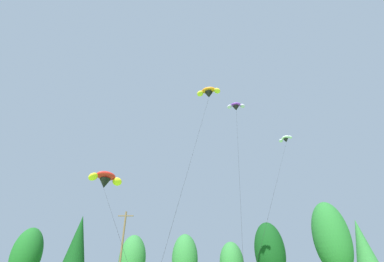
{
  "coord_description": "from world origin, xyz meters",
  "views": [
    {
      "loc": [
        -0.9,
        4.84,
        2.37
      ],
      "look_at": [
        -1.12,
        22.39,
        12.66
      ],
      "focal_mm": 24.62,
      "sensor_mm": 36.0,
      "label": 1
    }
  ],
  "objects_px": {
    "parafoil_kite_high_orange": "(209,93)",
    "parafoil_kite_low_purple": "(236,107)",
    "parafoil_kite_mid_white": "(285,139)",
    "parafoil_kite_far_red_yellow": "(105,179)",
    "utility_pole": "(121,253)"
  },
  "relations": [
    {
      "from": "utility_pole",
      "to": "parafoil_kite_far_red_yellow",
      "type": "distance_m",
      "value": 15.84
    },
    {
      "from": "parafoil_kite_high_orange",
      "to": "parafoil_kite_far_red_yellow",
      "type": "xyz_separation_m",
      "value": [
        -10.19,
        -2.13,
        -11.98
      ]
    },
    {
      "from": "parafoil_kite_high_orange",
      "to": "parafoil_kite_low_purple",
      "type": "distance_m",
      "value": 7.45
    },
    {
      "from": "utility_pole",
      "to": "parafoil_kite_high_orange",
      "type": "xyz_separation_m",
      "value": [
        11.71,
        -12.86,
        16.88
      ]
    },
    {
      "from": "parafoil_kite_low_purple",
      "to": "parafoil_kite_mid_white",
      "type": "bearing_deg",
      "value": 18.35
    },
    {
      "from": "parafoil_kite_high_orange",
      "to": "parafoil_kite_low_purple",
      "type": "bearing_deg",
      "value": 53.28
    },
    {
      "from": "parafoil_kite_mid_white",
      "to": "parafoil_kite_far_red_yellow",
      "type": "height_order",
      "value": "parafoil_kite_mid_white"
    },
    {
      "from": "parafoil_kite_high_orange",
      "to": "parafoil_kite_far_red_yellow",
      "type": "relative_size",
      "value": 1.96
    },
    {
      "from": "utility_pole",
      "to": "parafoil_kite_high_orange",
      "type": "distance_m",
      "value": 24.24
    },
    {
      "from": "utility_pole",
      "to": "parafoil_kite_far_red_yellow",
      "type": "height_order",
      "value": "parafoil_kite_far_red_yellow"
    },
    {
      "from": "utility_pole",
      "to": "parafoil_kite_far_red_yellow",
      "type": "relative_size",
      "value": 1.0
    },
    {
      "from": "parafoil_kite_low_purple",
      "to": "utility_pole",
      "type": "bearing_deg",
      "value": 156.08
    },
    {
      "from": "parafoil_kite_high_orange",
      "to": "parafoil_kite_low_purple",
      "type": "height_order",
      "value": "parafoil_kite_low_purple"
    },
    {
      "from": "utility_pole",
      "to": "parafoil_kite_mid_white",
      "type": "distance_m",
      "value": 27.83
    },
    {
      "from": "parafoil_kite_mid_white",
      "to": "parafoil_kite_low_purple",
      "type": "xyz_separation_m",
      "value": [
        -7.17,
        -2.38,
        4.17
      ]
    }
  ]
}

